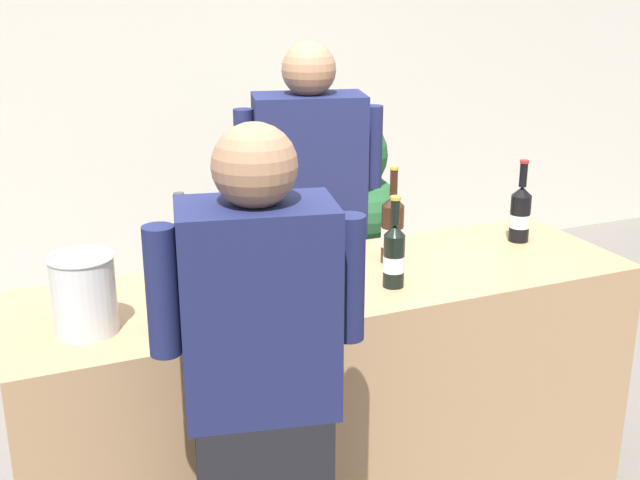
{
  "coord_description": "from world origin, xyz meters",
  "views": [
    {
      "loc": [
        -1.07,
        -2.4,
        2.01
      ],
      "look_at": [
        -0.04,
        0.0,
        1.13
      ],
      "focal_mm": 45.61,
      "sensor_mm": 36.0,
      "label": 1
    }
  ],
  "objects_px": {
    "wine_bottle_3": "(182,251)",
    "wine_glass": "(306,255)",
    "person_guest": "(262,437)",
    "wine_bottle_5": "(520,213)",
    "ice_bucket": "(84,293)",
    "wine_bottle_1": "(197,271)",
    "person_server": "(310,255)",
    "wine_bottle_0": "(392,229)",
    "wine_bottle_4": "(161,294)",
    "wine_bottle_2": "(394,254)",
    "potted_shrub": "(339,200)"
  },
  "relations": [
    {
      "from": "ice_bucket",
      "to": "potted_shrub",
      "type": "xyz_separation_m",
      "value": [
        1.48,
        1.44,
        -0.26
      ]
    },
    {
      "from": "wine_bottle_0",
      "to": "person_guest",
      "type": "bearing_deg",
      "value": -137.61
    },
    {
      "from": "person_guest",
      "to": "person_server",
      "type": "bearing_deg",
      "value": 62.06
    },
    {
      "from": "person_guest",
      "to": "potted_shrub",
      "type": "distance_m",
      "value": 2.25
    },
    {
      "from": "wine_bottle_5",
      "to": "person_server",
      "type": "relative_size",
      "value": 0.19
    },
    {
      "from": "wine_bottle_3",
      "to": "person_guest",
      "type": "xyz_separation_m",
      "value": [
        0.02,
        -0.74,
        -0.29
      ]
    },
    {
      "from": "wine_glass",
      "to": "wine_bottle_1",
      "type": "bearing_deg",
      "value": 178.45
    },
    {
      "from": "wine_bottle_4",
      "to": "wine_bottle_0",
      "type": "bearing_deg",
      "value": 15.84
    },
    {
      "from": "wine_bottle_1",
      "to": "person_server",
      "type": "xyz_separation_m",
      "value": [
        0.66,
        0.67,
        -0.26
      ]
    },
    {
      "from": "wine_bottle_5",
      "to": "potted_shrub",
      "type": "distance_m",
      "value": 1.29
    },
    {
      "from": "wine_bottle_3",
      "to": "person_server",
      "type": "xyz_separation_m",
      "value": [
        0.65,
        0.46,
        -0.26
      ]
    },
    {
      "from": "wine_bottle_1",
      "to": "potted_shrub",
      "type": "height_order",
      "value": "wine_bottle_1"
    },
    {
      "from": "wine_glass",
      "to": "wine_bottle_0",
      "type": "bearing_deg",
      "value": 21.93
    },
    {
      "from": "wine_bottle_0",
      "to": "wine_bottle_1",
      "type": "distance_m",
      "value": 0.79
    },
    {
      "from": "wine_bottle_5",
      "to": "wine_glass",
      "type": "height_order",
      "value": "wine_bottle_5"
    },
    {
      "from": "wine_bottle_2",
      "to": "wine_bottle_3",
      "type": "xyz_separation_m",
      "value": [
        -0.66,
        0.27,
        0.02
      ]
    },
    {
      "from": "wine_bottle_3",
      "to": "potted_shrub",
      "type": "bearing_deg",
      "value": 46.99
    },
    {
      "from": "wine_bottle_0",
      "to": "wine_glass",
      "type": "relative_size",
      "value": 1.84
    },
    {
      "from": "wine_bottle_5",
      "to": "person_guest",
      "type": "distance_m",
      "value": 1.52
    },
    {
      "from": "potted_shrub",
      "to": "person_guest",
      "type": "bearing_deg",
      "value": -119.75
    },
    {
      "from": "wine_bottle_4",
      "to": "person_server",
      "type": "height_order",
      "value": "person_server"
    },
    {
      "from": "wine_bottle_0",
      "to": "wine_glass",
      "type": "bearing_deg",
      "value": -158.07
    },
    {
      "from": "wine_bottle_4",
      "to": "ice_bucket",
      "type": "height_order",
      "value": "wine_bottle_4"
    },
    {
      "from": "wine_bottle_4",
      "to": "potted_shrub",
      "type": "height_order",
      "value": "potted_shrub"
    },
    {
      "from": "potted_shrub",
      "to": "wine_bottle_4",
      "type": "bearing_deg",
      "value": -129.87
    },
    {
      "from": "wine_bottle_5",
      "to": "ice_bucket",
      "type": "distance_m",
      "value": 1.7
    },
    {
      "from": "wine_bottle_0",
      "to": "potted_shrub",
      "type": "bearing_deg",
      "value": 73.91
    },
    {
      "from": "wine_bottle_3",
      "to": "person_server",
      "type": "bearing_deg",
      "value": 35.19
    },
    {
      "from": "wine_bottle_3",
      "to": "wine_bottle_2",
      "type": "bearing_deg",
      "value": -22.37
    },
    {
      "from": "person_guest",
      "to": "wine_bottle_0",
      "type": "bearing_deg",
      "value": 42.39
    },
    {
      "from": "person_guest",
      "to": "wine_bottle_4",
      "type": "bearing_deg",
      "value": 110.38
    },
    {
      "from": "ice_bucket",
      "to": "person_guest",
      "type": "xyz_separation_m",
      "value": [
        0.37,
        -0.51,
        -0.28
      ]
    },
    {
      "from": "wine_bottle_3",
      "to": "wine_glass",
      "type": "distance_m",
      "value": 0.42
    },
    {
      "from": "wine_bottle_0",
      "to": "person_server",
      "type": "xyz_separation_m",
      "value": [
        -0.11,
        0.51,
        -0.26
      ]
    },
    {
      "from": "wine_bottle_2",
      "to": "wine_bottle_3",
      "type": "relative_size",
      "value": 0.96
    },
    {
      "from": "person_server",
      "to": "ice_bucket",
      "type": "bearing_deg",
      "value": -145.47
    },
    {
      "from": "wine_bottle_0",
      "to": "wine_bottle_5",
      "type": "height_order",
      "value": "wine_bottle_0"
    },
    {
      "from": "wine_bottle_1",
      "to": "person_server",
      "type": "distance_m",
      "value": 0.97
    },
    {
      "from": "wine_bottle_5",
      "to": "person_guest",
      "type": "height_order",
      "value": "person_guest"
    },
    {
      "from": "wine_bottle_4",
      "to": "wine_bottle_2",
      "type": "bearing_deg",
      "value": 3.03
    },
    {
      "from": "wine_bottle_0",
      "to": "wine_bottle_4",
      "type": "bearing_deg",
      "value": -164.16
    },
    {
      "from": "potted_shrub",
      "to": "wine_bottle_1",
      "type": "bearing_deg",
      "value": -128.65
    },
    {
      "from": "wine_glass",
      "to": "person_guest",
      "type": "relative_size",
      "value": 0.12
    },
    {
      "from": "wine_glass",
      "to": "person_guest",
      "type": "xyz_separation_m",
      "value": [
        -0.34,
        -0.52,
        -0.3
      ]
    },
    {
      "from": "wine_bottle_3",
      "to": "ice_bucket",
      "type": "bearing_deg",
      "value": -146.72
    },
    {
      "from": "wine_bottle_1",
      "to": "wine_bottle_2",
      "type": "distance_m",
      "value": 0.67
    },
    {
      "from": "wine_bottle_1",
      "to": "wine_bottle_3",
      "type": "relative_size",
      "value": 1.07
    },
    {
      "from": "ice_bucket",
      "to": "person_guest",
      "type": "distance_m",
      "value": 0.69
    },
    {
      "from": "wine_bottle_0",
      "to": "wine_bottle_5",
      "type": "xyz_separation_m",
      "value": [
        0.58,
        0.02,
        -0.01
      ]
    },
    {
      "from": "wine_bottle_2",
      "to": "wine_bottle_5",
      "type": "relative_size",
      "value": 0.97
    }
  ]
}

